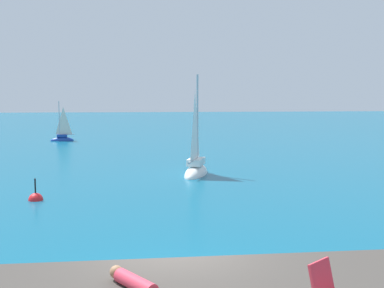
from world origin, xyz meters
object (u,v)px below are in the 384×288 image
object	(u,v)px
sailboat_far	(62,138)
person_sunbather	(140,286)
sailboat_near	(196,169)
marker_buoy	(36,200)

from	to	relation	value
sailboat_far	person_sunbather	bearing A→B (deg)	93.79
person_sunbather	sailboat_near	bearing A→B (deg)	134.27
person_sunbather	marker_buoy	xyz separation A→B (m)	(-4.36, 11.26, -1.21)
person_sunbather	marker_buoy	distance (m)	12.13
sailboat_far	person_sunbather	size ratio (longest dim) A/B	2.46
sailboat_near	marker_buoy	size ratio (longest dim) A/B	4.87
sailboat_near	sailboat_far	xyz separation A→B (m)	(-9.69, 16.50, -0.10)
sailboat_far	marker_buoy	bearing A→B (deg)	89.08
sailboat_near	person_sunbather	distance (m)	16.43
sailboat_far	person_sunbather	world-z (taller)	sailboat_far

